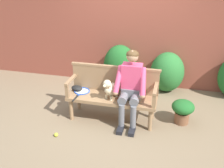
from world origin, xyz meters
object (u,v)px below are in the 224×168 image
object	(u,v)px
baseball_glove	(77,88)
potted_plant	(183,110)
dog_on_bench	(110,88)
garden_bench	(112,100)
tennis_ball	(56,135)
person_seated	(131,85)
tennis_racket	(81,92)

from	to	relation	value
baseball_glove	potted_plant	world-z (taller)	baseball_glove
baseball_glove	potted_plant	xyz separation A→B (m)	(1.94, 0.08, -0.24)
dog_on_bench	potted_plant	bearing A→B (deg)	10.54
garden_bench	tennis_ball	size ratio (longest dim) A/B	24.10
person_seated	baseball_glove	distance (m)	1.06
tennis_racket	baseball_glove	size ratio (longest dim) A/B	2.58
dog_on_bench	tennis_racket	size ratio (longest dim) A/B	0.68
tennis_racket	tennis_ball	world-z (taller)	tennis_racket
dog_on_bench	potted_plant	distance (m)	1.34
person_seated	potted_plant	xyz separation A→B (m)	(0.91, 0.19, -0.46)
tennis_ball	potted_plant	xyz separation A→B (m)	(2.02, 0.92, 0.23)
garden_bench	dog_on_bench	size ratio (longest dim) A/B	4.14
tennis_racket	baseball_glove	bearing A→B (deg)	153.91
person_seated	baseball_glove	world-z (taller)	person_seated
potted_plant	garden_bench	bearing A→B (deg)	-172.11
garden_bench	baseball_glove	distance (m)	0.71
garden_bench	person_seated	bearing A→B (deg)	-2.48
garden_bench	tennis_racket	world-z (taller)	tennis_racket
tennis_racket	potted_plant	xyz separation A→B (m)	(1.84, 0.13, -0.20)
dog_on_bench	tennis_racket	bearing A→B (deg)	170.16
tennis_racket	tennis_ball	size ratio (longest dim) A/B	8.62
person_seated	potted_plant	bearing A→B (deg)	11.58
potted_plant	tennis_racket	bearing A→B (deg)	-175.82
garden_bench	potted_plant	bearing A→B (deg)	7.89
garden_bench	dog_on_bench	world-z (taller)	dog_on_bench
garden_bench	person_seated	distance (m)	0.47
person_seated	baseball_glove	bearing A→B (deg)	174.17
person_seated	tennis_racket	bearing A→B (deg)	176.72
dog_on_bench	potted_plant	world-z (taller)	dog_on_bench
tennis_racket	dog_on_bench	bearing A→B (deg)	-9.84
person_seated	garden_bench	bearing A→B (deg)	177.52
tennis_racket	tennis_ball	distance (m)	0.92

